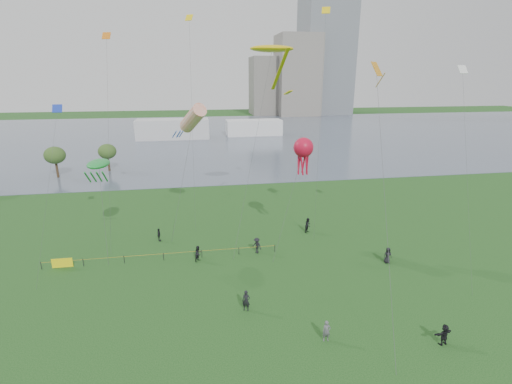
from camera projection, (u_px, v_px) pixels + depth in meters
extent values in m
plane|color=#153C13|center=(277.00, 330.00, 28.41)|extent=(400.00, 400.00, 0.00)
cube|color=#515D6F|center=(211.00, 135.00, 122.56)|extent=(400.00, 120.00, 0.08)
cube|color=gray|center=(297.00, 76.00, 182.52)|extent=(20.00, 20.00, 38.00)
cube|color=slate|center=(267.00, 86.00, 187.46)|extent=(16.00, 18.00, 28.00)
cube|color=silver|center=(173.00, 129.00, 115.07)|extent=(22.00, 8.00, 6.00)
cube|color=white|center=(254.00, 128.00, 122.14)|extent=(18.00, 7.00, 5.00)
cylinder|color=#39291A|center=(109.00, 165.00, 75.83)|extent=(0.44, 0.44, 2.51)
ellipsoid|color=#3D5D25|center=(107.00, 151.00, 74.99)|extent=(3.58, 3.58, 3.02)
cylinder|color=#39291A|center=(57.00, 171.00, 70.82)|extent=(0.44, 0.44, 2.69)
ellipsoid|color=#3D5D25|center=(55.00, 155.00, 69.92)|extent=(3.83, 3.83, 3.23)
cylinder|color=black|center=(41.00, 266.00, 37.16)|extent=(0.07, 0.07, 0.85)
cylinder|color=black|center=(83.00, 262.00, 37.79)|extent=(0.07, 0.07, 0.85)
cylinder|color=black|center=(124.00, 259.00, 38.42)|extent=(0.07, 0.07, 0.85)
cylinder|color=black|center=(164.00, 256.00, 39.05)|extent=(0.07, 0.07, 0.85)
cylinder|color=black|center=(202.00, 254.00, 39.68)|extent=(0.07, 0.07, 0.85)
cylinder|color=black|center=(239.00, 251.00, 40.31)|extent=(0.07, 0.07, 0.85)
cylinder|color=black|center=(275.00, 248.00, 40.94)|extent=(0.07, 0.07, 0.85)
cylinder|color=gold|center=(163.00, 254.00, 38.95)|extent=(24.00, 0.03, 0.03)
cube|color=yellow|center=(62.00, 263.00, 37.44)|extent=(2.00, 0.04, 1.00)
imported|color=#5A5B61|center=(327.00, 331.00, 27.01)|extent=(0.62, 0.43, 1.63)
imported|color=black|center=(198.00, 254.00, 38.74)|extent=(1.04, 1.06, 1.72)
imported|color=black|center=(257.00, 245.00, 40.52)|extent=(1.25, 1.31, 1.79)
imported|color=black|center=(159.00, 235.00, 43.51)|extent=(0.50, 0.97, 1.58)
imported|color=black|center=(388.00, 255.00, 38.39)|extent=(0.86, 0.58, 1.70)
imported|color=black|center=(444.00, 335.00, 26.64)|extent=(1.57, 0.75, 1.63)
imported|color=black|center=(246.00, 301.00, 30.51)|extent=(0.77, 0.63, 1.81)
imported|color=black|center=(308.00, 225.00, 45.95)|extent=(1.15, 1.13, 1.87)
cylinder|color=#3F3F42|center=(253.00, 151.00, 40.69)|extent=(5.77, 8.75, 21.60)
ellipsoid|color=#DFBA0B|center=(272.00, 49.00, 42.03)|extent=(5.08, 3.17, 0.79)
cube|color=#DFBA0B|center=(280.00, 70.00, 38.79)|extent=(0.36, 6.98, 4.09)
cube|color=#DFBA0B|center=(288.00, 92.00, 35.84)|extent=(0.95, 0.95, 0.42)
cylinder|color=#3F3F42|center=(182.00, 181.00, 43.00)|extent=(3.20, 2.74, 13.99)
cylinder|color=#E7471C|center=(193.00, 118.00, 42.43)|extent=(3.49, 4.98, 3.68)
cylinder|color=blue|center=(181.00, 134.00, 41.56)|extent=(0.60, 1.13, 0.88)
cylinder|color=blue|center=(179.00, 134.00, 41.88)|extent=(0.60, 1.13, 0.88)
cylinder|color=blue|center=(175.00, 134.00, 41.67)|extent=(0.60, 1.13, 0.88)
cylinder|color=blue|center=(174.00, 135.00, 41.23)|extent=(0.60, 1.13, 0.88)
cylinder|color=blue|center=(178.00, 135.00, 41.16)|extent=(0.60, 1.13, 0.88)
cylinder|color=#3F3F42|center=(104.00, 214.00, 38.38)|extent=(0.70, 3.88, 9.87)
ellipsoid|color=#1A8F32|center=(98.00, 164.00, 38.67)|extent=(2.19, 3.94, 0.77)
cylinder|color=#1A8F32|center=(88.00, 177.00, 37.34)|extent=(0.16, 1.79, 1.54)
cylinder|color=#1A8F32|center=(93.00, 177.00, 37.43)|extent=(0.16, 1.79, 1.54)
cylinder|color=#1A8F32|center=(99.00, 177.00, 37.51)|extent=(0.16, 1.79, 1.54)
cylinder|color=#1A8F32|center=(105.00, 176.00, 37.60)|extent=(0.16, 1.79, 1.54)
cylinder|color=#3F3F42|center=(288.00, 205.00, 38.96)|extent=(3.94, 3.53, 11.39)
sphere|color=red|center=(303.00, 148.00, 39.22)|extent=(2.11, 2.11, 2.11)
cylinder|color=red|center=(307.00, 162.00, 39.77)|extent=(0.18, 0.54, 2.60)
cylinder|color=red|center=(304.00, 161.00, 40.14)|extent=(0.49, 0.36, 2.61)
cylinder|color=red|center=(300.00, 161.00, 40.06)|extent=(0.49, 0.36, 2.61)
cylinder|color=red|center=(298.00, 162.00, 39.61)|extent=(0.18, 0.54, 2.60)
cylinder|color=red|center=(302.00, 163.00, 39.24)|extent=(0.49, 0.36, 2.61)
cylinder|color=red|center=(306.00, 163.00, 39.32)|extent=(0.49, 0.36, 2.61)
cylinder|color=#3F3F42|center=(385.00, 194.00, 29.45)|extent=(5.09, 16.68, 19.26)
cube|color=orange|center=(377.00, 69.00, 34.82)|extent=(1.59, 1.59, 1.30)
cylinder|color=orange|center=(380.00, 80.00, 34.27)|extent=(0.08, 1.58, 1.35)
cube|color=orange|center=(106.00, 36.00, 40.79)|extent=(1.04, 1.00, 0.76)
cube|color=yellow|center=(326.00, 10.00, 40.57)|extent=(0.93, 0.60, 0.76)
cube|color=yellow|center=(189.00, 18.00, 45.15)|extent=(1.05, 0.96, 0.76)
cube|color=white|center=(463.00, 69.00, 34.40)|extent=(0.97, 0.68, 0.76)
cube|color=#1933B2|center=(57.00, 108.00, 36.40)|extent=(1.05, 0.91, 0.76)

